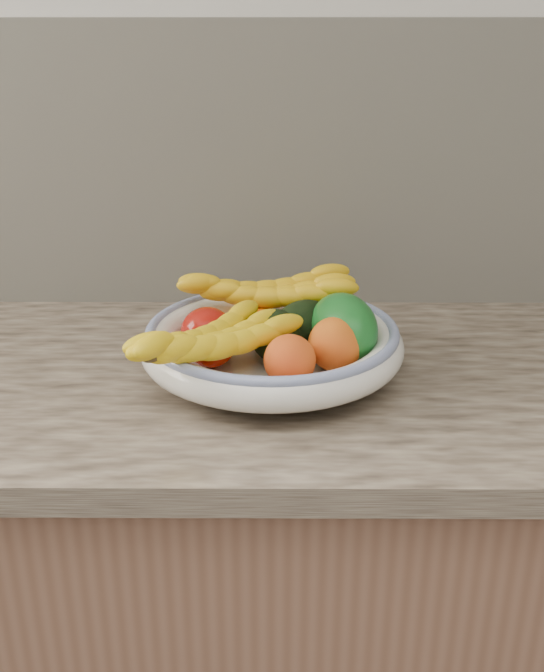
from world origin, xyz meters
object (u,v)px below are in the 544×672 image
at_px(fruit_bowl, 272,343).
at_px(banana_bunch_front, 211,346).
at_px(green_mango, 343,327).
at_px(banana_bunch_back, 267,296).

xyz_separation_m(fruit_bowl, banana_bunch_front, (-0.08, -0.09, 0.03)).
height_order(green_mango, banana_bunch_back, green_mango).
height_order(banana_bunch_back, banana_bunch_front, banana_bunch_back).
bearing_deg(banana_bunch_front, green_mango, -22.87).
bearing_deg(fruit_bowl, green_mango, -3.11).
relative_size(banana_bunch_back, banana_bunch_front, 1.02).
distance_m(green_mango, banana_bunch_back, 0.15).
distance_m(fruit_bowl, banana_bunch_front, 0.13).
relative_size(fruit_bowl, banana_bunch_front, 1.35).
relative_size(green_mango, banana_bunch_front, 0.48).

